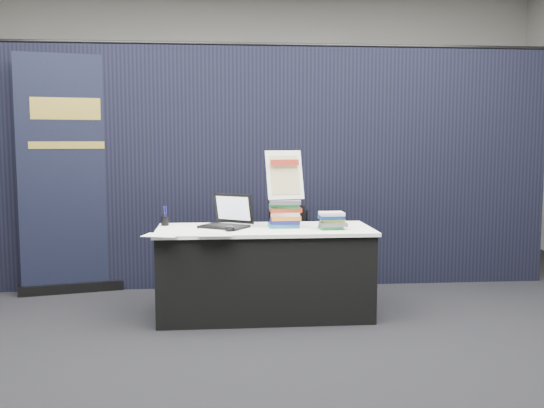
% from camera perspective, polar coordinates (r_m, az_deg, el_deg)
% --- Properties ---
extents(floor, '(8.00, 8.00, 0.00)m').
position_cam_1_polar(floor, '(4.72, -0.19, -12.29)').
color(floor, black).
rests_on(floor, ground).
extents(wall_back, '(8.00, 0.02, 3.50)m').
position_cam_1_polar(wall_back, '(8.48, -2.51, 7.82)').
color(wall_back, '#ABA9A2').
rests_on(wall_back, floor).
extents(drape_partition, '(6.00, 0.08, 2.40)m').
position_cam_1_polar(drape_partition, '(6.08, -1.47, 3.36)').
color(drape_partition, black).
rests_on(drape_partition, floor).
extents(display_table, '(1.80, 0.75, 0.75)m').
position_cam_1_polar(display_table, '(5.15, -0.71, -6.39)').
color(display_table, black).
rests_on(display_table, floor).
extents(laptop, '(0.45, 0.47, 0.28)m').
position_cam_1_polar(laptop, '(5.14, -4.56, -1.46)').
color(laptop, black).
rests_on(laptop, display_table).
extents(mouse, '(0.11, 0.14, 0.04)m').
position_cam_1_polar(mouse, '(4.92, -3.99, -2.31)').
color(mouse, black).
rests_on(mouse, display_table).
extents(brochure_left, '(0.31, 0.26, 0.00)m').
position_cam_1_polar(brochure_left, '(4.76, -10.36, -2.90)').
color(brochure_left, white).
rests_on(brochure_left, display_table).
extents(brochure_mid, '(0.27, 0.20, 0.00)m').
position_cam_1_polar(brochure_mid, '(4.73, -5.35, -2.88)').
color(brochure_mid, silver).
rests_on(brochure_mid, display_table).
extents(brochure_right, '(0.35, 0.29, 0.00)m').
position_cam_1_polar(brochure_right, '(5.02, -4.92, -2.36)').
color(brochure_right, white).
rests_on(brochure_right, display_table).
extents(pen_cup, '(0.07, 0.07, 0.08)m').
position_cam_1_polar(pen_cup, '(5.29, -10.05, -1.56)').
color(pen_cup, black).
rests_on(pen_cup, display_table).
extents(book_stack_tall, '(0.25, 0.20, 0.23)m').
position_cam_1_polar(book_stack_tall, '(5.10, 1.22, -0.92)').
color(book_stack_tall, '#1C626A').
rests_on(book_stack_tall, display_table).
extents(book_stack_short, '(0.20, 0.16, 0.14)m').
position_cam_1_polar(book_stack_short, '(5.03, 5.67, -1.57)').
color(book_stack_short, '#1D6E33').
rests_on(book_stack_short, display_table).
extents(info_sign, '(0.33, 0.18, 0.43)m').
position_cam_1_polar(info_sign, '(5.10, 1.19, 2.71)').
color(info_sign, black).
rests_on(info_sign, book_stack_tall).
extents(pullup_banner, '(0.97, 0.31, 2.30)m').
position_cam_1_polar(pullup_banner, '(6.15, -18.57, 1.38)').
color(pullup_banner, black).
rests_on(pullup_banner, floor).
extents(stacking_chair, '(0.50, 0.52, 0.84)m').
position_cam_1_polar(stacking_chair, '(5.83, 1.72, -4.01)').
color(stacking_chair, black).
rests_on(stacking_chair, floor).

